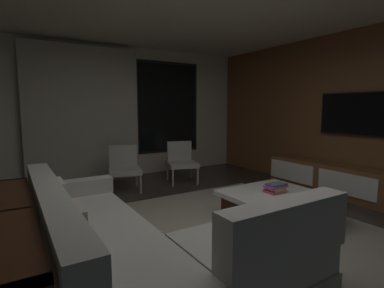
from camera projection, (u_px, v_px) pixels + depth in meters
The scene contains 12 objects.
floor at pixel (215, 245), 3.15m from camera, with size 9.20×9.20×0.00m, color #332B26.
back_wall_with_window at pixel (108, 113), 6.01m from camera, with size 6.60×0.30×2.70m.
media_wall at pixel (376, 114), 4.59m from camera, with size 0.12×7.80×2.70m.
area_rug at pixel (246, 240), 3.25m from camera, with size 3.20×3.80×0.01m, color gray.
sectional_couch at pixel (136, 248), 2.46m from camera, with size 1.98×2.50×0.82m.
coffee_table at pixel (276, 207), 3.79m from camera, with size 1.16×1.16×0.36m.
book_stack_on_coffee_table at pixel (275, 188), 3.83m from camera, with size 0.29×0.20×0.12m.
accent_chair_near_window at pixel (181, 160), 5.82m from camera, with size 0.67×0.69×0.78m.
accent_chair_by_curtain at pixel (124, 166), 5.22m from camera, with size 0.66×0.68×0.78m.
media_console at pixel (357, 185), 4.61m from camera, with size 0.46×3.10×0.52m.
mounted_tv at pixel (356, 114), 4.74m from camera, with size 0.05×1.20×0.69m.
console_table_behind_couch at pixel (5, 255), 2.08m from camera, with size 0.40×2.10×0.74m.
Camera 1 is at (-1.78, -2.42, 1.45)m, focal length 27.76 mm.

